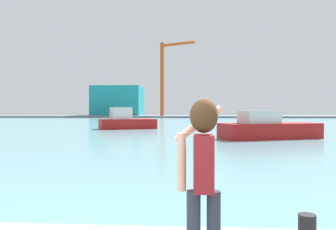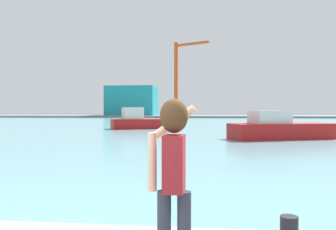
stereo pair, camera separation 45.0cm
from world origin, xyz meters
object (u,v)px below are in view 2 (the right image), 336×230
harbor_bollard (289,228)px  boat_moored_2 (279,129)px  person_photographer (173,167)px  port_crane (179,72)px  boat_moored (138,121)px  warehouse_left (132,101)px

harbor_bollard → boat_moored_2: bearing=78.8°
person_photographer → port_crane: port_crane is taller
boat_moored → warehouse_left: size_ratio=0.50×
boat_moored_2 → person_photographer: bearing=-124.5°
boat_moored_2 → port_crane: port_crane is taller
boat_moored → harbor_bollard: bearing=-99.1°
person_photographer → warehouse_left: size_ratio=0.13×
person_photographer → port_crane: size_ratio=0.09×
person_photographer → boat_moored: (-6.99, 33.70, -0.72)m
harbor_bollard → boat_moored: bearing=104.3°
harbor_bollard → warehouse_left: 92.67m
warehouse_left → port_crane: 16.39m
boat_moored → port_crane: port_crane is taller
boat_moored → port_crane: 52.32m
harbor_bollard → warehouse_left: size_ratio=0.02×
harbor_bollard → warehouse_left: bearing=103.2°
boat_moored → warehouse_left: bearing=79.1°
port_crane → harbor_bollard: bearing=-84.7°
harbor_bollard → boat_moored_2: (4.11, 20.82, 0.12)m
warehouse_left → boat_moored: bearing=-77.4°
warehouse_left → port_crane: (13.41, -6.24, 7.08)m
person_photographer → boat_moored: boat_moored is taller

